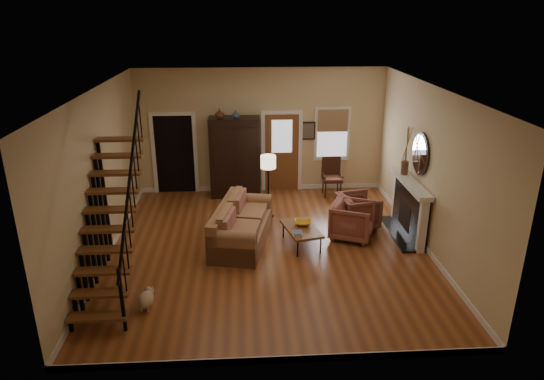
{
  "coord_description": "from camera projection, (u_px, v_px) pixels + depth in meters",
  "views": [
    {
      "loc": [
        -0.48,
        -9.02,
        4.71
      ],
      "look_at": [
        0.1,
        0.4,
        1.15
      ],
      "focal_mm": 32.0,
      "sensor_mm": 36.0,
      "label": 1
    }
  ],
  "objects": [
    {
      "name": "books",
      "position": [
        297.0,
        233.0,
        9.81
      ],
      "size": [
        0.19,
        0.26,
        0.05
      ],
      "primitive_type": null,
      "color": "beige",
      "rests_on": "coffee_table"
    },
    {
      "name": "dog",
      "position": [
        146.0,
        300.0,
        8.03
      ],
      "size": [
        0.3,
        0.45,
        0.31
      ],
      "primitive_type": null,
      "rotation": [
        0.0,
        0.0,
        -0.11
      ],
      "color": "#CEB28D",
      "rests_on": "ground"
    },
    {
      "name": "floor_lamp",
      "position": [
        268.0,
        187.0,
        11.33
      ],
      "size": [
        0.46,
        0.46,
        1.54
      ],
      "primitive_type": null,
      "rotation": [
        0.0,
        0.0,
        -0.37
      ],
      "color": "black",
      "rests_on": "ground"
    },
    {
      "name": "room",
      "position": [
        246.0,
        155.0,
        11.2
      ],
      "size": [
        7.0,
        7.33,
        3.3
      ],
      "color": "brown",
      "rests_on": "ground"
    },
    {
      "name": "vase_b",
      "position": [
        236.0,
        114.0,
        12.14
      ],
      "size": [
        0.2,
        0.2,
        0.21
      ],
      "primitive_type": "imported",
      "color": "#334C60",
      "rests_on": "armoire"
    },
    {
      "name": "side_chair",
      "position": [
        332.0,
        177.0,
        12.79
      ],
      "size": [
        0.54,
        0.54,
        1.02
      ],
      "primitive_type": null,
      "color": "#381E12",
      "rests_on": "ground"
    },
    {
      "name": "sofa",
      "position": [
        242.0,
        224.0,
        10.23
      ],
      "size": [
        1.41,
        2.39,
        0.84
      ],
      "primitive_type": null,
      "rotation": [
        0.0,
        0.0,
        -0.21
      ],
      "color": "#976744",
      "rests_on": "ground"
    },
    {
      "name": "vase_a",
      "position": [
        220.0,
        114.0,
        12.11
      ],
      "size": [
        0.24,
        0.24,
        0.25
      ],
      "primitive_type": "imported",
      "color": "#4C2619",
      "rests_on": "armoire"
    },
    {
      "name": "staircase",
      "position": [
        108.0,
        204.0,
        8.17
      ],
      "size": [
        0.94,
        2.8,
        3.2
      ],
      "primitive_type": null,
      "color": "brown",
      "rests_on": "ground"
    },
    {
      "name": "coffee_table",
      "position": [
        301.0,
        236.0,
        10.18
      ],
      "size": [
        0.85,
        1.17,
        0.41
      ],
      "primitive_type": null,
      "rotation": [
        0.0,
        0.0,
        0.23
      ],
      "color": "brown",
      "rests_on": "ground"
    },
    {
      "name": "armchair_left",
      "position": [
        352.0,
        221.0,
        10.45
      ],
      "size": [
        1.15,
        1.14,
        0.8
      ],
      "primitive_type": "imported",
      "rotation": [
        0.0,
        0.0,
        1.16
      ],
      "color": "maroon",
      "rests_on": "ground"
    },
    {
      "name": "fireplace",
      "position": [
        411.0,
        203.0,
        10.49
      ],
      "size": [
        0.33,
        1.95,
        2.3
      ],
      "color": "black",
      "rests_on": "ground"
    },
    {
      "name": "bowl",
      "position": [
        303.0,
        223.0,
        10.23
      ],
      "size": [
        0.36,
        0.36,
        0.09
      ],
      "primitive_type": "imported",
      "color": "#C48E17",
      "rests_on": "coffee_table"
    },
    {
      "name": "armoire",
      "position": [
        235.0,
        157.0,
        12.64
      ],
      "size": [
        1.3,
        0.6,
        2.1
      ],
      "primitive_type": null,
      "color": "black",
      "rests_on": "ground"
    },
    {
      "name": "armchair_right",
      "position": [
        358.0,
        211.0,
        10.99
      ],
      "size": [
        1.0,
        0.98,
        0.77
      ],
      "primitive_type": "imported",
      "rotation": [
        0.0,
        0.0,
        1.78
      ],
      "color": "maroon",
      "rests_on": "ground"
    }
  ]
}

